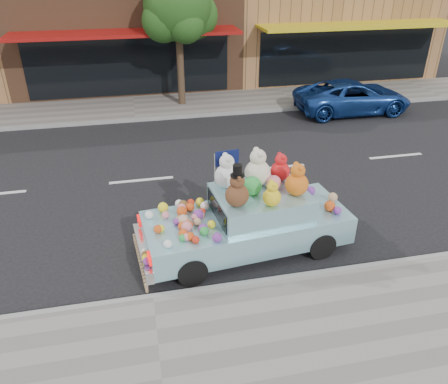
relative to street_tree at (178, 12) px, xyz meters
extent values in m
plane|color=black|center=(-2.03, -6.55, -3.69)|extent=(120.00, 120.00, 0.00)
cube|color=gray|center=(-2.03, -13.05, -3.63)|extent=(60.00, 3.00, 0.12)
cube|color=gray|center=(-2.03, -0.05, -3.63)|extent=(60.00, 3.00, 0.12)
cube|color=gray|center=(-2.03, -11.55, -3.63)|extent=(60.00, 0.12, 0.13)
cube|color=gray|center=(-2.03, -1.55, -3.63)|extent=(60.00, 0.12, 0.13)
cube|color=brown|center=(-2.03, 5.45, -0.19)|extent=(10.00, 8.00, 7.00)
cube|color=black|center=(-2.03, 1.43, -2.29)|extent=(8.50, 0.06, 2.40)
cube|color=maroon|center=(-2.03, 0.55, -0.79)|extent=(9.00, 1.80, 0.12)
cube|color=black|center=(7.97, 1.43, -2.29)|extent=(8.50, 0.06, 2.40)
cube|color=gold|center=(7.97, 0.55, -0.79)|extent=(9.00, 1.80, 0.12)
cylinder|color=#38281C|center=(-0.03, -0.05, -2.09)|extent=(0.28, 0.28, 3.20)
sphere|color=#1F4213|center=(-0.03, -0.05, 0.23)|extent=(2.60, 2.60, 2.60)
sphere|color=#1F4213|center=(0.67, 0.25, -0.17)|extent=(1.80, 1.80, 1.80)
sphere|color=#1F4213|center=(-0.63, -0.25, -0.27)|extent=(1.60, 1.60, 1.60)
sphere|color=#1F4213|center=(0.17, -0.65, -0.37)|extent=(1.40, 1.40, 1.40)
sphere|color=#1F4213|center=(-0.33, 0.55, -0.07)|extent=(1.60, 1.60, 1.60)
imported|color=#1B4399|center=(6.54, -2.24, -3.06)|extent=(4.59, 2.14, 1.27)
cylinder|color=black|center=(1.54, -10.94, -3.39)|extent=(0.62, 0.26, 0.60)
cylinder|color=black|center=(1.39, -9.39, -3.39)|extent=(0.62, 0.26, 0.60)
cylinder|color=black|center=(-1.25, -11.22, -3.39)|extent=(0.62, 0.26, 0.60)
cylinder|color=black|center=(-1.40, -9.67, -3.39)|extent=(0.62, 0.26, 0.60)
cube|color=#8CC4D1|center=(0.07, -10.30, -3.14)|extent=(4.45, 2.12, 0.60)
cube|color=#8CC4D1|center=(0.37, -10.27, -2.59)|extent=(2.04, 1.68, 0.50)
cube|color=silver|center=(-2.14, -10.52, -3.29)|extent=(0.33, 1.79, 0.26)
cube|color=red|center=(-2.02, -11.19, -2.97)|extent=(0.09, 0.28, 0.16)
cube|color=red|center=(-2.16, -9.84, -2.97)|extent=(0.09, 0.28, 0.16)
cube|color=black|center=(-0.58, -10.37, -2.59)|extent=(0.17, 1.30, 0.40)
sphere|color=#532E17|center=(-0.24, -10.69, -2.11)|extent=(0.47, 0.47, 0.47)
sphere|color=#532E17|center=(-0.24, -10.69, -1.81)|extent=(0.29, 0.29, 0.29)
sphere|color=#532E17|center=(-0.24, -10.79, -1.71)|extent=(0.11, 0.11, 0.11)
sphere|color=#532E17|center=(-0.24, -10.59, -1.71)|extent=(0.11, 0.11, 0.11)
cylinder|color=black|center=(-0.24, -10.69, -1.68)|extent=(0.28, 0.28, 0.02)
cylinder|color=black|center=(-0.24, -10.69, -1.57)|extent=(0.17, 0.17, 0.22)
sphere|color=beige|center=(0.38, -9.92, -2.06)|extent=(0.56, 0.56, 0.56)
sphere|color=beige|center=(0.38, -9.92, -1.71)|extent=(0.35, 0.35, 0.35)
sphere|color=beige|center=(0.38, -10.04, -1.59)|extent=(0.13, 0.13, 0.13)
sphere|color=beige|center=(0.38, -9.80, -1.59)|extent=(0.13, 0.13, 0.13)
sphere|color=#C85A12|center=(1.05, -10.51, -2.11)|extent=(0.47, 0.47, 0.47)
sphere|color=#C85A12|center=(1.05, -10.51, -1.80)|extent=(0.29, 0.29, 0.29)
sphere|color=#C85A12|center=(1.05, -10.61, -1.71)|extent=(0.11, 0.11, 0.11)
sphere|color=#C85A12|center=(1.05, -10.41, -1.71)|extent=(0.11, 0.11, 0.11)
sphere|color=red|center=(0.93, -9.82, -2.13)|extent=(0.42, 0.42, 0.42)
sphere|color=red|center=(0.93, -9.82, -1.86)|extent=(0.26, 0.26, 0.26)
sphere|color=red|center=(0.93, -9.91, -1.77)|extent=(0.10, 0.10, 0.10)
sphere|color=red|center=(0.93, -9.73, -1.77)|extent=(0.10, 0.10, 0.10)
sphere|color=silver|center=(-0.27, -9.89, -2.09)|extent=(0.51, 0.51, 0.51)
sphere|color=silver|center=(-0.27, -9.89, -1.76)|extent=(0.31, 0.31, 0.31)
sphere|color=silver|center=(-0.27, -10.00, -1.66)|extent=(0.12, 0.12, 0.12)
sphere|color=silver|center=(-0.27, -9.78, -1.66)|extent=(0.12, 0.12, 0.12)
sphere|color=gold|center=(0.42, -10.82, -2.16)|extent=(0.36, 0.36, 0.36)
sphere|color=gold|center=(0.42, -10.82, -1.93)|extent=(0.22, 0.22, 0.22)
sphere|color=gold|center=(0.42, -10.90, -1.86)|extent=(0.08, 0.08, 0.08)
sphere|color=gold|center=(0.42, -10.74, -1.86)|extent=(0.08, 0.08, 0.08)
sphere|color=green|center=(0.17, -10.29, -2.16)|extent=(0.40, 0.40, 0.40)
sphere|color=#DE6F79|center=(0.66, -10.20, -2.19)|extent=(0.32, 0.32, 0.32)
sphere|color=#6F2C89|center=(-1.64, -9.76, -2.75)|extent=(0.18, 0.18, 0.18)
sphere|color=white|center=(-1.28, -9.67, -2.76)|extent=(0.17, 0.17, 0.17)
sphere|color=#DE6F79|center=(-1.61, -10.07, -2.76)|extent=(0.16, 0.16, 0.16)
sphere|color=brown|center=(-1.29, -10.93, -2.77)|extent=(0.14, 0.14, 0.14)
sphere|color=tan|center=(-1.00, -10.46, -2.76)|extent=(0.16, 0.16, 0.16)
sphere|color=#C14312|center=(-1.34, -10.84, -2.75)|extent=(0.18, 0.18, 0.18)
sphere|color=white|center=(-1.94, -10.00, -2.76)|extent=(0.18, 0.18, 0.18)
sphere|color=green|center=(-0.93, -10.83, -2.75)|extent=(0.19, 0.19, 0.19)
sphere|color=#C14312|center=(-1.33, -10.57, -2.76)|extent=(0.17, 0.17, 0.17)
sphere|color=#C14312|center=(-1.26, -10.05, -2.73)|extent=(0.22, 0.22, 0.22)
sphere|color=brown|center=(-1.20, -9.78, -2.74)|extent=(0.21, 0.21, 0.21)
sphere|color=#DE6F79|center=(-0.89, -10.22, -2.76)|extent=(0.16, 0.16, 0.16)
sphere|color=green|center=(-1.37, -10.94, -2.77)|extent=(0.14, 0.14, 0.14)
sphere|color=#C14312|center=(-1.20, -10.56, -2.75)|extent=(0.19, 0.19, 0.19)
sphere|color=#C14312|center=(-1.81, -10.57, -2.76)|extent=(0.17, 0.17, 0.17)
sphere|color=#C14312|center=(-1.07, -9.87, -2.75)|extent=(0.18, 0.18, 0.18)
sphere|color=yellow|center=(-0.74, -10.62, -2.76)|extent=(0.17, 0.17, 0.17)
sphere|color=#B22713|center=(-0.84, -10.08, -2.77)|extent=(0.14, 0.14, 0.14)
sphere|color=#C14312|center=(-1.22, -10.95, -2.76)|extent=(0.17, 0.17, 0.17)
sphere|color=yellow|center=(-0.83, -9.70, -2.75)|extent=(0.19, 0.19, 0.19)
sphere|color=#DE6F79|center=(-1.28, -10.94, -2.77)|extent=(0.15, 0.15, 0.15)
sphere|color=#6F2C89|center=(-0.72, -11.10, -2.75)|extent=(0.19, 0.19, 0.19)
sphere|color=#B22713|center=(-1.13, -11.07, -2.77)|extent=(0.15, 0.15, 0.15)
sphere|color=tan|center=(-1.35, -10.29, -2.77)|extent=(0.16, 0.16, 0.16)
sphere|color=white|center=(-1.66, -11.10, -2.76)|extent=(0.16, 0.16, 0.16)
sphere|color=yellow|center=(-1.75, -10.55, -2.77)|extent=(0.15, 0.15, 0.15)
sphere|color=#6F2C89|center=(-0.95, -10.24, -2.73)|extent=(0.22, 0.22, 0.22)
sphere|color=#6F2C89|center=(-0.94, -10.77, -2.74)|extent=(0.20, 0.20, 0.20)
sphere|color=#FADDC7|center=(-0.76, -9.90, -2.75)|extent=(0.19, 0.19, 0.19)
sphere|color=#DE6F79|center=(-1.02, -10.29, -2.76)|extent=(0.16, 0.16, 0.16)
sphere|color=yellow|center=(-1.64, -9.80, -2.73)|extent=(0.22, 0.22, 0.22)
sphere|color=#B22713|center=(-1.03, -9.68, -2.76)|extent=(0.16, 0.16, 0.16)
sphere|color=#DE6F79|center=(-1.24, -10.64, -2.74)|extent=(0.22, 0.22, 0.22)
sphere|color=#6F2C89|center=(-1.42, -10.36, -2.77)|extent=(0.14, 0.14, 0.14)
sphere|color=#DE6F79|center=(-1.25, -9.89, -2.75)|extent=(0.19, 0.19, 0.19)
sphere|color=#D8A88C|center=(-1.28, -10.39, -2.72)|extent=(0.22, 0.22, 0.22)
sphere|color=#C14312|center=(-2.09, -10.98, -3.10)|extent=(0.14, 0.14, 0.14)
sphere|color=yellow|center=(-2.09, -11.02, -3.08)|extent=(0.16, 0.16, 0.16)
sphere|color=yellow|center=(-2.08, -11.07, -3.09)|extent=(0.15, 0.15, 0.15)
sphere|color=brown|center=(-2.10, -10.92, -3.09)|extent=(0.16, 0.16, 0.16)
sphere|color=#FADDC7|center=(-2.11, -10.81, -3.09)|extent=(0.14, 0.14, 0.14)
sphere|color=green|center=(-2.08, -11.09, -3.09)|extent=(0.14, 0.14, 0.14)
sphere|color=#6F2C89|center=(-2.08, -11.12, -3.09)|extent=(0.15, 0.15, 0.15)
sphere|color=#C14312|center=(1.58, -9.52, -2.74)|extent=(0.22, 0.22, 0.22)
sphere|color=#6F2C89|center=(1.72, -9.74, -2.74)|extent=(0.21, 0.21, 0.21)
sphere|color=#C14312|center=(1.84, -10.50, -2.73)|extent=(0.24, 0.24, 0.24)
sphere|color=tan|center=(2.07, -10.15, -2.74)|extent=(0.22, 0.22, 0.22)
sphere|color=#6F2C89|center=(1.95, -10.66, -2.76)|extent=(0.17, 0.17, 0.17)
cylinder|color=#997A54|center=(-2.13, -11.38, -3.53)|extent=(0.06, 0.06, 0.17)
sphere|color=#997A54|center=(-2.13, -11.38, -3.43)|extent=(0.07, 0.07, 0.07)
cylinder|color=#997A54|center=(-2.14, -11.27, -3.53)|extent=(0.06, 0.06, 0.17)
sphere|color=#997A54|center=(-2.14, -11.27, -3.43)|extent=(0.07, 0.07, 0.07)
cylinder|color=#997A54|center=(-2.16, -11.17, -3.53)|extent=(0.06, 0.06, 0.17)
sphere|color=#997A54|center=(-2.16, -11.17, -3.43)|extent=(0.07, 0.07, 0.07)
cylinder|color=#997A54|center=(-2.17, -11.06, -3.53)|extent=(0.06, 0.06, 0.17)
sphere|color=#997A54|center=(-2.17, -11.06, -3.43)|extent=(0.07, 0.07, 0.07)
cylinder|color=#997A54|center=(-2.18, -10.95, -3.53)|extent=(0.06, 0.06, 0.17)
sphere|color=#997A54|center=(-2.18, -10.95, -3.43)|extent=(0.07, 0.07, 0.07)
cylinder|color=#997A54|center=(-2.19, -10.85, -3.53)|extent=(0.06, 0.06, 0.17)
sphere|color=#997A54|center=(-2.19, -10.85, -3.43)|extent=(0.07, 0.07, 0.07)
cylinder|color=#997A54|center=(-2.20, -10.74, -3.53)|extent=(0.06, 0.06, 0.17)
sphere|color=#997A54|center=(-2.20, -10.74, -3.43)|extent=(0.07, 0.07, 0.07)
cylinder|color=#997A54|center=(-2.21, -10.64, -3.53)|extent=(0.06, 0.06, 0.17)
sphere|color=#997A54|center=(-2.21, -10.64, -3.43)|extent=(0.07, 0.07, 0.07)
cylinder|color=#997A54|center=(-2.22, -10.53, -3.53)|extent=(0.06, 0.06, 0.17)
sphere|color=#997A54|center=(-2.22, -10.53, -3.43)|extent=(0.07, 0.07, 0.07)
cylinder|color=#997A54|center=(-2.23, -10.43, -3.53)|extent=(0.06, 0.06, 0.17)
sphere|color=#997A54|center=(-2.23, -10.43, -3.43)|extent=(0.07, 0.07, 0.07)
cylinder|color=#997A54|center=(-2.24, -10.32, -3.53)|extent=(0.06, 0.06, 0.17)
sphere|color=#997A54|center=(-2.24, -10.32, -3.43)|extent=(0.07, 0.07, 0.07)
cylinder|color=#997A54|center=(-2.25, -10.21, -3.53)|extent=(0.06, 0.06, 0.17)
sphere|color=#997A54|center=(-2.25, -10.21, -3.43)|extent=(0.07, 0.07, 0.07)
cylinder|color=#997A54|center=(-2.26, -10.11, -3.53)|extent=(0.06, 0.06, 0.17)
sphere|color=#997A54|center=(-2.26, -10.11, -3.43)|extent=(0.07, 0.07, 0.07)
cylinder|color=#997A54|center=(-2.27, -10.00, -3.53)|extent=(0.06, 0.06, 0.17)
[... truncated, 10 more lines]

